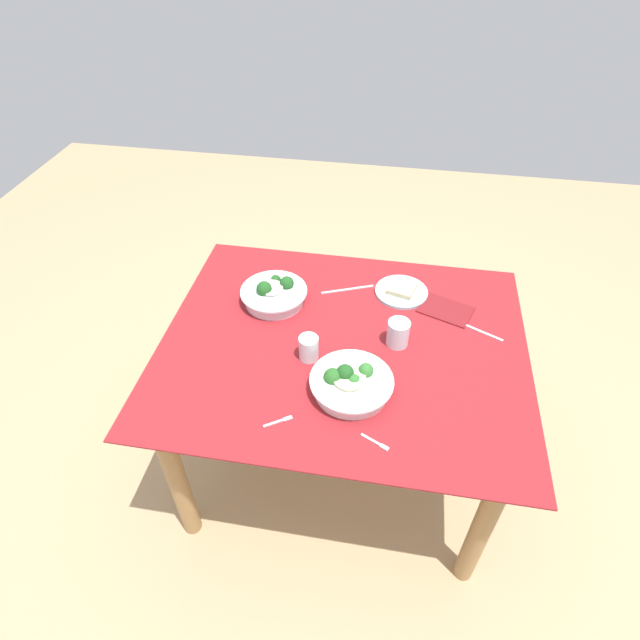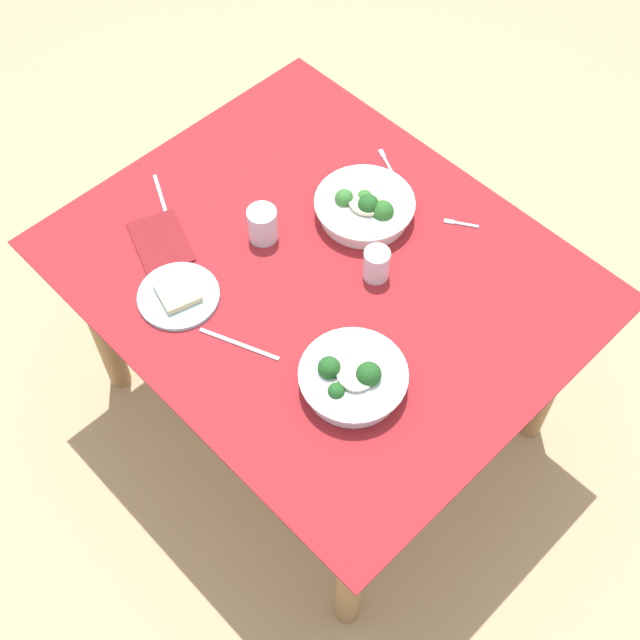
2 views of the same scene
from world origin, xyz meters
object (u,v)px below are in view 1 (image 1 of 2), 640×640
(broccoli_bowl_far, at_px, (274,294))
(broccoli_bowl_near, at_px, (351,383))
(water_glass_center, at_px, (398,333))
(bread_side_plate, at_px, (401,291))
(table_knife_left, at_px, (348,289))
(napkin_folded_upper, at_px, (446,310))
(water_glass_side, at_px, (309,348))
(fork_by_far_bowl, at_px, (376,443))
(table_knife_right, at_px, (479,331))
(fork_by_near_bowl, at_px, (279,421))

(broccoli_bowl_far, bearing_deg, broccoli_bowl_near, -48.98)
(broccoli_bowl_far, relative_size, water_glass_center, 2.63)
(broccoli_bowl_near, height_order, bread_side_plate, broccoli_bowl_near)
(table_knife_left, bearing_deg, napkin_folded_upper, -31.38)
(table_knife_left, bearing_deg, broccoli_bowl_far, -179.31)
(water_glass_side, xyz_separation_m, fork_by_far_bowl, (0.26, -0.32, -0.04))
(broccoli_bowl_far, distance_m, broccoli_bowl_near, 0.53)
(bread_side_plate, bearing_deg, napkin_folded_upper, -24.26)
(broccoli_bowl_near, distance_m, water_glass_side, 0.20)
(broccoli_bowl_near, relative_size, water_glass_center, 2.76)
(bread_side_plate, height_order, napkin_folded_upper, bread_side_plate)
(water_glass_center, bearing_deg, table_knife_right, 21.05)
(broccoli_bowl_near, xyz_separation_m, napkin_folded_upper, (0.31, 0.46, -0.03))
(broccoli_bowl_far, distance_m, water_glass_side, 0.34)
(bread_side_plate, bearing_deg, table_knife_right, -31.01)
(fork_by_far_bowl, distance_m, table_knife_left, 0.73)
(broccoli_bowl_near, height_order, fork_by_near_bowl, broccoli_bowl_near)
(fork_by_far_bowl, relative_size, table_knife_left, 0.42)
(fork_by_near_bowl, xyz_separation_m, table_knife_right, (0.63, 0.52, -0.00))
(water_glass_center, height_order, fork_by_far_bowl, water_glass_center)
(fork_by_near_bowl, bearing_deg, table_knife_left, 47.40)
(table_knife_left, bearing_deg, water_glass_center, -74.32)
(bread_side_plate, bearing_deg, table_knife_left, -175.55)
(water_glass_center, height_order, table_knife_left, water_glass_center)
(bread_side_plate, distance_m, water_glass_side, 0.51)
(bread_side_plate, height_order, fork_by_near_bowl, bread_side_plate)
(water_glass_center, distance_m, table_knife_right, 0.32)
(fork_by_far_bowl, xyz_separation_m, napkin_folded_upper, (0.21, 0.65, 0.00))
(broccoli_bowl_far, height_order, water_glass_center, broccoli_bowl_far)
(fork_by_far_bowl, relative_size, napkin_folded_upper, 0.47)
(fork_by_far_bowl, bearing_deg, napkin_folded_upper, 97.54)
(fork_by_far_bowl, height_order, table_knife_left, same)
(broccoli_bowl_far, height_order, fork_by_near_bowl, broccoli_bowl_far)
(broccoli_bowl_far, height_order, bread_side_plate, broccoli_bowl_far)
(water_glass_center, height_order, water_glass_side, water_glass_center)
(napkin_folded_upper, bearing_deg, water_glass_center, -129.65)
(broccoli_bowl_near, bearing_deg, napkin_folded_upper, 55.62)
(fork_by_near_bowl, bearing_deg, fork_by_far_bowl, -37.62)
(broccoli_bowl_far, bearing_deg, fork_by_far_bowl, -52.70)
(broccoli_bowl_near, height_order, water_glass_side, broccoli_bowl_near)
(fork_by_near_bowl, bearing_deg, water_glass_side, 49.96)
(broccoli_bowl_near, bearing_deg, table_knife_right, 39.74)
(napkin_folded_upper, bearing_deg, bread_side_plate, 155.74)
(broccoli_bowl_near, xyz_separation_m, fork_by_far_bowl, (0.10, -0.19, -0.03))
(table_knife_left, relative_size, napkin_folded_upper, 1.12)
(broccoli_bowl_near, height_order, table_knife_right, broccoli_bowl_near)
(broccoli_bowl_near, relative_size, bread_side_plate, 1.30)
(water_glass_center, distance_m, table_knife_left, 0.35)
(broccoli_bowl_near, xyz_separation_m, table_knife_right, (0.43, 0.36, -0.03))
(broccoli_bowl_far, bearing_deg, fork_by_near_bowl, -75.13)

